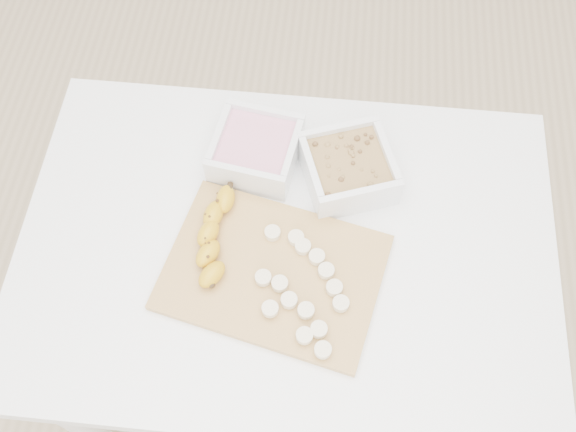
# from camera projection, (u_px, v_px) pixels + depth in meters

# --- Properties ---
(ground) EXTENTS (3.50, 3.50, 0.00)m
(ground) POSITION_uv_depth(u_px,v_px,m) (287.00, 357.00, 1.85)
(ground) COLOR #C6AD89
(ground) RESTS_ON ground
(table) EXTENTS (1.00, 0.70, 0.75)m
(table) POSITION_uv_depth(u_px,v_px,m) (287.00, 266.00, 1.27)
(table) COLOR white
(table) RESTS_ON ground
(bowl_yogurt) EXTENTS (0.18, 0.18, 0.07)m
(bowl_yogurt) POSITION_uv_depth(u_px,v_px,m) (256.00, 149.00, 1.24)
(bowl_yogurt) COLOR white
(bowl_yogurt) RESTS_ON table
(bowl_granola) EXTENTS (0.21, 0.21, 0.08)m
(bowl_granola) POSITION_uv_depth(u_px,v_px,m) (348.00, 168.00, 1.22)
(bowl_granola) COLOR white
(bowl_granola) RESTS_ON table
(cutting_board) EXTENTS (0.43, 0.35, 0.01)m
(cutting_board) POSITION_uv_depth(u_px,v_px,m) (273.00, 272.00, 1.16)
(cutting_board) COLOR tan
(cutting_board) RESTS_ON table
(banana) EXTENTS (0.09, 0.21, 0.03)m
(banana) POSITION_uv_depth(u_px,v_px,m) (215.00, 238.00, 1.16)
(banana) COLOR gold
(banana) RESTS_ON cutting_board
(banana_slices) EXTENTS (0.17, 0.24, 0.02)m
(banana_slices) POSITION_uv_depth(u_px,v_px,m) (303.00, 288.00, 1.12)
(banana_slices) COLOR beige
(banana_slices) RESTS_ON cutting_board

